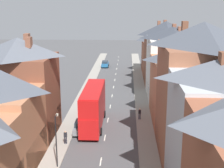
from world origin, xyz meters
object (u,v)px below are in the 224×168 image
double_decker_bus_lead (93,106)px  pedestrian_far_left (81,102)px  pedestrian_mid_left (65,137)px  street_lamp (56,137)px  car_parked_left_a (81,126)px  pedestrian_mid_right (140,113)px  car_parked_right_a (105,64)px

double_decker_bus_lead → pedestrian_far_left: (-2.66, 7.14, -1.78)m
double_decker_bus_lead → pedestrian_mid_left: (-2.63, -5.90, -1.78)m
pedestrian_mid_left → street_lamp: 5.59m
double_decker_bus_lead → car_parked_left_a: size_ratio=2.71×
car_parked_left_a → pedestrian_mid_right: bearing=32.0°
car_parked_right_a → street_lamp: street_lamp is taller
pedestrian_mid_left → double_decker_bus_lead: bearing=66.0°
car_parked_left_a → pedestrian_mid_left: (-1.34, -3.68, 0.22)m
double_decker_bus_lead → pedestrian_mid_left: 6.70m
car_parked_left_a → pedestrian_far_left: pedestrian_far_left is taller
pedestrian_mid_right → pedestrian_far_left: 10.07m
car_parked_left_a → pedestrian_far_left: (-1.37, 9.36, 0.22)m
car_parked_left_a → pedestrian_mid_right: (7.58, 4.75, 0.22)m
car_parked_left_a → pedestrian_mid_right: pedestrian_mid_right is taller
pedestrian_mid_left → pedestrian_mid_right: 12.27m
car_parked_right_a → pedestrian_mid_left: pedestrian_mid_left is taller
pedestrian_mid_right → car_parked_left_a: bearing=-148.0°
double_decker_bus_lead → car_parked_right_a: double_decker_bus_lead is taller
double_decker_bus_lead → pedestrian_far_left: double_decker_bus_lead is taller
double_decker_bus_lead → car_parked_left_a: double_decker_bus_lead is taller
car_parked_left_a → pedestrian_far_left: bearing=98.3°
pedestrian_mid_right → double_decker_bus_lead: bearing=-158.1°
pedestrian_mid_right → street_lamp: bearing=-122.8°
pedestrian_far_left → street_lamp: street_lamp is taller
pedestrian_mid_left → street_lamp: size_ratio=0.29×
car_parked_right_a → pedestrian_far_left: (-1.37, -33.20, 0.20)m
pedestrian_mid_left → pedestrian_far_left: bearing=90.1°
car_parked_right_a → pedestrian_mid_right: bearing=-78.7°
pedestrian_mid_left → street_lamp: street_lamp is taller
pedestrian_mid_right → street_lamp: size_ratio=0.29×
pedestrian_mid_left → pedestrian_far_left: size_ratio=1.00×
street_lamp → pedestrian_mid_right: bearing=57.2°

